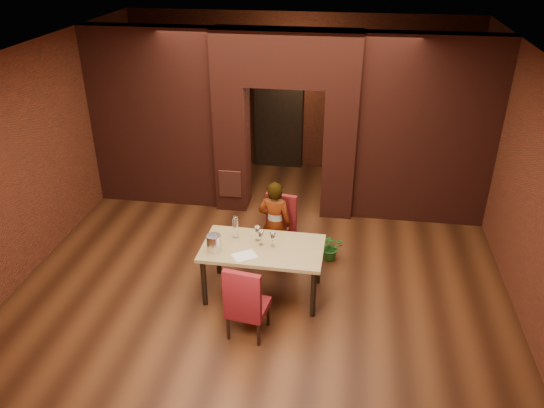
{
  "coord_description": "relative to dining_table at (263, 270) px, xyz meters",
  "views": [
    {
      "loc": [
        1.11,
        -6.64,
        4.62
      ],
      "look_at": [
        0.08,
        0.0,
        1.11
      ],
      "focal_mm": 35.0,
      "sensor_mm": 36.0,
      "label": 1
    }
  ],
  "objects": [
    {
      "name": "wine_glass_a",
      "position": [
        -0.1,
        0.14,
        0.5
      ],
      "size": [
        0.09,
        0.09,
        0.22
      ],
      "primitive_type": null,
      "color": "white",
      "rests_on": "dining_table"
    },
    {
      "name": "dining_table",
      "position": [
        0.0,
        0.0,
        0.0
      ],
      "size": [
        1.66,
        0.95,
        0.77
      ],
      "primitive_type": "cube",
      "rotation": [
        0.0,
        0.0,
        -0.01
      ],
      "color": "#A28452",
      "rests_on": "ground"
    },
    {
      "name": "rear_door",
      "position": [
        -0.44,
        4.57,
        0.66
      ],
      "size": [
        0.9,
        0.08,
        2.1
      ],
      "primitive_type": "cube",
      "color": "black",
      "rests_on": "ground"
    },
    {
      "name": "rear_door_frame",
      "position": [
        -0.44,
        4.53,
        0.66
      ],
      "size": [
        1.02,
        0.04,
        2.22
      ],
      "primitive_type": "cube",
      "color": "black",
      "rests_on": "ground"
    },
    {
      "name": "pillar_left",
      "position": [
        -0.99,
        2.63,
        0.76
      ],
      "size": [
        0.55,
        0.55,
        2.3
      ],
      "primitive_type": "cube",
      "color": "maroon",
      "rests_on": "ground"
    },
    {
      "name": "wall_front",
      "position": [
        -0.04,
        -3.37,
        1.21
      ],
      "size": [
        7.0,
        0.04,
        3.2
      ],
      "primitive_type": "cube",
      "color": "maroon",
      "rests_on": "ground"
    },
    {
      "name": "floor",
      "position": [
        -0.04,
        0.63,
        -0.39
      ],
      "size": [
        8.0,
        8.0,
        0.0
      ],
      "primitive_type": "plane",
      "color": "#4B2612",
      "rests_on": "ground"
    },
    {
      "name": "wine_glass_c",
      "position": [
        0.14,
        0.03,
        0.49
      ],
      "size": [
        0.08,
        0.08,
        0.21
      ],
      "primitive_type": null,
      "color": "white",
      "rests_on": "dining_table"
    },
    {
      "name": "wine_glass_b",
      "position": [
        -0.03,
        0.05,
        0.49
      ],
      "size": [
        0.09,
        0.09,
        0.21
      ],
      "primitive_type": null,
      "color": "white",
      "rests_on": "dining_table"
    },
    {
      "name": "chair_near",
      "position": [
        -0.04,
        -0.84,
        0.14
      ],
      "size": [
        0.54,
        0.54,
        1.05
      ],
      "primitive_type": "cube",
      "rotation": [
        0.0,
        0.0,
        3.0
      ],
      "color": "maroon",
      "rests_on": "ground"
    },
    {
      "name": "lintel",
      "position": [
        -0.04,
        2.63,
        2.36
      ],
      "size": [
        2.45,
        0.55,
        0.9
      ],
      "primitive_type": "cube",
      "color": "maroon",
      "rests_on": "ground"
    },
    {
      "name": "wine_bucket",
      "position": [
        -0.62,
        -0.2,
        0.5
      ],
      "size": [
        0.19,
        0.19,
        0.24
      ],
      "primitive_type": "cylinder",
      "color": "silver",
      "rests_on": "dining_table"
    },
    {
      "name": "wall_left",
      "position": [
        -3.54,
        0.63,
        1.21
      ],
      "size": [
        0.04,
        8.0,
        3.2
      ],
      "primitive_type": "cube",
      "color": "maroon",
      "rests_on": "ground"
    },
    {
      "name": "chair_far",
      "position": [
        0.08,
        0.84,
        0.14
      ],
      "size": [
        0.55,
        0.55,
        1.06
      ],
      "primitive_type": "cube",
      "rotation": [
        0.0,
        0.0,
        -0.16
      ],
      "color": "maroon",
      "rests_on": "ground"
    },
    {
      "name": "wall_right",
      "position": [
        3.46,
        0.63,
        1.21
      ],
      "size": [
        0.04,
        8.0,
        3.2
      ],
      "primitive_type": "cube",
      "color": "maroon",
      "rests_on": "ground"
    },
    {
      "name": "wall_back",
      "position": [
        -0.04,
        4.63,
        1.21
      ],
      "size": [
        7.0,
        0.04,
        3.2
      ],
      "primitive_type": "cube",
      "color": "maroon",
      "rests_on": "ground"
    },
    {
      "name": "ceiling",
      "position": [
        -0.04,
        0.63,
        2.81
      ],
      "size": [
        7.0,
        8.0,
        0.04
      ],
      "primitive_type": "cube",
      "color": "silver",
      "rests_on": "ground"
    },
    {
      "name": "vent_panel",
      "position": [
        -0.99,
        2.33,
        0.16
      ],
      "size": [
        0.4,
        0.03,
        0.5
      ],
      "primitive_type": "cube",
      "color": "#A3452F",
      "rests_on": "ground"
    },
    {
      "name": "water_bottle",
      "position": [
        -0.41,
        0.18,
        0.56
      ],
      "size": [
        0.08,
        0.08,
        0.34
      ],
      "primitive_type": "cylinder",
      "color": "white",
      "rests_on": "dining_table"
    },
    {
      "name": "person_seated",
      "position": [
        0.04,
        0.79,
        0.3
      ],
      "size": [
        0.54,
        0.38,
        1.38
      ],
      "primitive_type": "imported",
      "rotation": [
        0.0,
        0.0,
        3.03
      ],
      "color": "silver",
      "rests_on": "ground"
    },
    {
      "name": "wing_wall_left",
      "position": [
        -2.41,
        2.63,
        1.21
      ],
      "size": [
        2.28,
        0.35,
        3.2
      ],
      "primitive_type": "cube",
      "color": "maroon",
      "rests_on": "ground"
    },
    {
      "name": "pillar_right",
      "position": [
        0.91,
        2.63,
        0.76
      ],
      "size": [
        0.55,
        0.55,
        2.3
      ],
      "primitive_type": "cube",
      "color": "maroon",
      "rests_on": "ground"
    },
    {
      "name": "tasting_sheet",
      "position": [
        -0.2,
        -0.26,
        0.39
      ],
      "size": [
        0.37,
        0.35,
        0.0
      ],
      "primitive_type": "cube",
      "rotation": [
        0.0,
        0.0,
        0.58
      ],
      "color": "silver",
      "rests_on": "dining_table"
    },
    {
      "name": "wing_wall_right",
      "position": [
        2.32,
        2.63,
        1.21
      ],
      "size": [
        2.28,
        0.35,
        3.2
      ],
      "primitive_type": "cube",
      "color": "maroon",
      "rests_on": "ground"
    },
    {
      "name": "potted_plant",
      "position": [
        0.89,
        1.03,
        -0.17
      ],
      "size": [
        0.42,
        0.38,
        0.43
      ],
      "primitive_type": "imported",
      "rotation": [
        0.0,
        0.0,
        0.12
      ],
      "color": "#24611E",
      "rests_on": "ground"
    }
  ]
}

